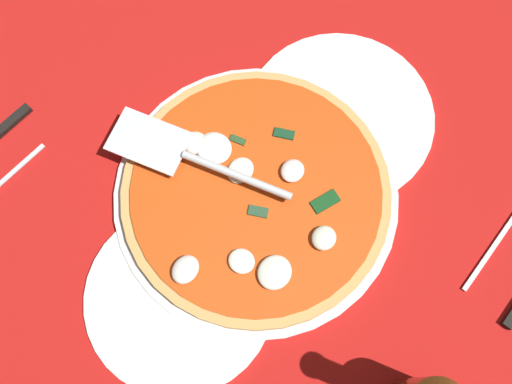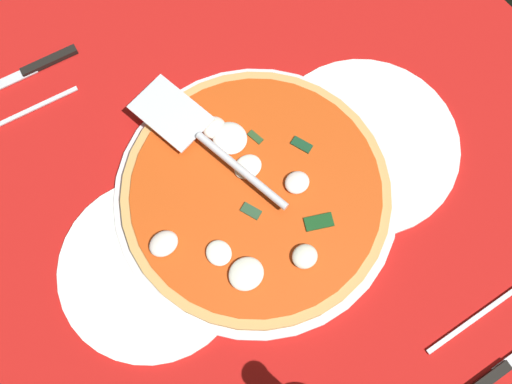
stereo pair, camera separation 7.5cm
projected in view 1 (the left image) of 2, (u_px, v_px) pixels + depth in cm
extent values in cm
cube|color=#B71613|center=(243.00, 200.00, 77.99)|extent=(96.24, 96.24, 0.80)
cylinder|color=silver|center=(256.00, 196.00, 77.06)|extent=(36.54, 36.54, 1.31)
cylinder|color=white|center=(340.00, 116.00, 80.80)|extent=(25.37, 25.37, 1.00)
cylinder|color=white|center=(180.00, 297.00, 73.13)|extent=(23.38, 23.38, 1.00)
cylinder|color=tan|center=(256.00, 193.00, 75.89)|extent=(34.31, 34.31, 1.15)
cylinder|color=#CB4412|center=(256.00, 191.00, 75.20)|extent=(31.89, 31.89, 0.30)
ellipsoid|color=white|center=(275.00, 272.00, 71.23)|extent=(4.36, 4.00, 1.15)
ellipsoid|color=silver|center=(324.00, 238.00, 72.44)|extent=(3.19, 2.98, 1.37)
ellipsoid|color=white|center=(242.00, 261.00, 71.79)|extent=(3.05, 3.29, 0.90)
ellipsoid|color=white|center=(214.00, 148.00, 76.18)|extent=(4.40, 4.61, 1.30)
ellipsoid|color=white|center=(292.00, 171.00, 75.26)|extent=(3.20, 2.92, 1.22)
ellipsoid|color=white|center=(195.00, 143.00, 76.49)|extent=(3.12, 3.19, 1.16)
ellipsoid|color=white|center=(240.00, 170.00, 75.48)|extent=(3.71, 3.15, 0.84)
ellipsoid|color=white|center=(186.00, 270.00, 71.23)|extent=(3.69, 3.05, 1.36)
cube|color=#114219|center=(325.00, 202.00, 74.46)|extent=(3.95, 3.10, 0.30)
cube|color=#1F361D|center=(191.00, 146.00, 76.82)|extent=(1.95, 2.78, 0.30)
cube|color=#27492D|center=(258.00, 212.00, 74.05)|extent=(2.12, 2.76, 0.30)
cube|color=#153F23|center=(283.00, 133.00, 77.39)|extent=(2.13, 2.96, 0.30)
cube|color=#284A24|center=(238.00, 140.00, 77.08)|extent=(1.23, 2.20, 0.30)
cube|color=silver|center=(149.00, 141.00, 75.55)|extent=(8.11, 10.77, 0.30)
cylinder|color=silver|center=(237.00, 175.00, 73.73)|extent=(3.82, 14.53, 1.00)
cube|color=black|center=(6.00, 127.00, 79.76)|extent=(8.22, 2.44, 0.80)
cube|color=silver|center=(502.00, 235.00, 75.37)|extent=(17.93, 2.00, 0.25)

